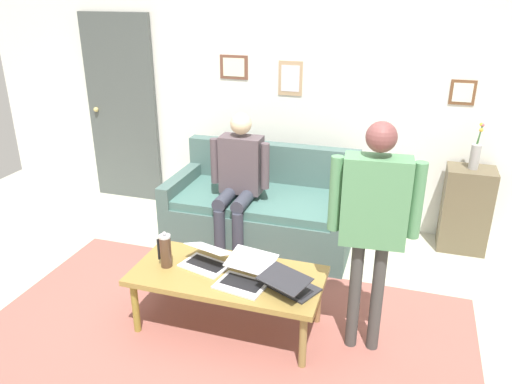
# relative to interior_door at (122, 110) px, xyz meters

# --- Properties ---
(ground_plane) EXTENTS (7.68, 7.68, 0.00)m
(ground_plane) POSITION_rel_interior_door_xyz_m (-1.95, 2.11, -1.02)
(ground_plane) COLOR #B5B49E
(area_rug) EXTENTS (3.45, 1.96, 0.01)m
(area_rug) POSITION_rel_interior_door_xyz_m (-1.95, 2.04, -1.02)
(area_rug) COLOR #93544B
(area_rug) RESTS_ON ground_plane
(back_wall) EXTENTS (7.04, 0.11, 2.70)m
(back_wall) POSITION_rel_interior_door_xyz_m (-1.95, -0.09, 0.33)
(back_wall) COLOR silver
(back_wall) RESTS_ON ground_plane
(interior_door) EXTENTS (0.82, 0.09, 2.05)m
(interior_door) POSITION_rel_interior_door_xyz_m (0.00, 0.00, 0.00)
(interior_door) COLOR #484E4C
(interior_door) RESTS_ON ground_plane
(couch) EXTENTS (1.71, 0.90, 0.88)m
(couch) POSITION_rel_interior_door_xyz_m (-1.79, 0.58, -0.72)
(couch) COLOR #45615B
(couch) RESTS_ON ground_plane
(coffee_table) EXTENTS (1.34, 0.63, 0.44)m
(coffee_table) POSITION_rel_interior_door_xyz_m (-1.95, 1.94, -0.62)
(coffee_table) COLOR olive
(coffee_table) RESTS_ON ground_plane
(laptop_left) EXTENTS (0.42, 0.42, 0.14)m
(laptop_left) POSITION_rel_interior_door_xyz_m (-2.41, 2.01, -0.54)
(laptop_left) COLOR #28282D
(laptop_left) RESTS_ON coffee_table
(laptop_center) EXTENTS (0.39, 0.36, 0.15)m
(laptop_center) POSITION_rel_interior_door_xyz_m (-1.77, 1.87, -0.54)
(laptop_center) COLOR silver
(laptop_center) RESTS_ON coffee_table
(laptop_right) EXTENTS (0.39, 0.42, 0.15)m
(laptop_right) POSITION_rel_interior_door_xyz_m (-2.10, 2.01, -0.53)
(laptop_right) COLOR silver
(laptop_right) RESTS_ON coffee_table
(french_press) EXTENTS (0.10, 0.08, 0.27)m
(french_press) POSITION_rel_interior_door_xyz_m (-1.50, 1.98, -0.46)
(french_press) COLOR #4C3323
(french_press) RESTS_ON coffee_table
(side_shelf) EXTENTS (0.42, 0.32, 0.79)m
(side_shelf) POSITION_rel_interior_door_xyz_m (-3.62, 0.17, -0.63)
(side_shelf) COLOR brown
(side_shelf) RESTS_ON ground_plane
(flower_vase) EXTENTS (0.09, 0.09, 0.41)m
(flower_vase) POSITION_rel_interior_door_xyz_m (-3.62, 0.17, -0.10)
(flower_vase) COLOR #9D9B99
(flower_vase) RESTS_ON side_shelf
(person_standing) EXTENTS (0.57, 0.21, 1.58)m
(person_standing) POSITION_rel_interior_door_xyz_m (-2.89, 1.87, -0.01)
(person_standing) COLOR #3F3F3C
(person_standing) RESTS_ON ground_plane
(person_seated) EXTENTS (0.55, 0.51, 1.28)m
(person_seated) POSITION_rel_interior_door_xyz_m (-1.64, 0.81, -0.30)
(person_seated) COLOR #333643
(person_seated) RESTS_ON ground_plane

